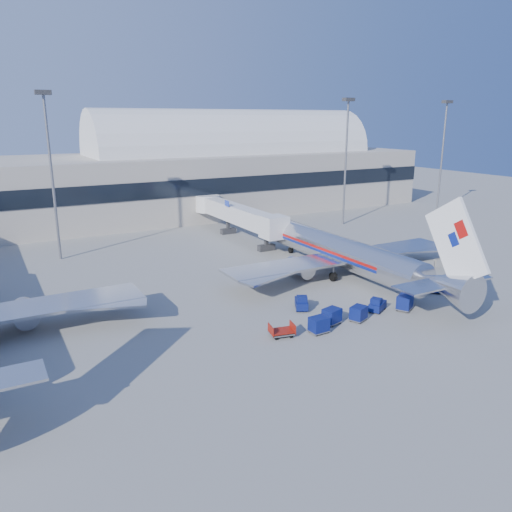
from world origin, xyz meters
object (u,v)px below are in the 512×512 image
cart_solo_near (405,302)px  barrier_mid (425,265)px  jetbridge_near (234,213)px  tug_right (431,287)px  cart_train_a (359,313)px  tug_lead (377,305)px  tug_left (301,303)px  cart_train_c (319,325)px  ramp_worker (479,294)px  cart_open_red (282,332)px  mast_far_east (444,140)px  mast_east (347,143)px  barrier_near (406,268)px  barrier_far (442,261)px  mast_west (49,152)px  cart_train_b (332,316)px  cart_solo_far (450,284)px  airliner_main (346,253)px

cart_solo_near → barrier_mid: bearing=7.4°
jetbridge_near → tug_right: bearing=-79.1°
cart_train_a → tug_lead: bearing=-4.6°
tug_left → cart_train_c: size_ratio=1.51×
tug_right → ramp_worker: ramp_worker is taller
ramp_worker → jetbridge_near: bearing=-16.0°
jetbridge_near → tug_left: size_ratio=10.19×
barrier_mid → cart_open_red: size_ratio=1.21×
mast_far_east → barrier_mid: mast_far_east is taller
mast_east → cart_train_a: size_ratio=11.21×
barrier_near → ramp_worker: (-1.11, -11.66, 0.33)m
barrier_near → ramp_worker: ramp_worker is taller
mast_far_east → cart_train_a: mast_far_east is taller
mast_east → tug_right: 40.98m
barrier_far → cart_open_red: (-31.09, -9.07, -0.03)m
mast_west → mast_east: 50.00m
mast_far_east → ramp_worker: 56.76m
barrier_near → mast_far_east: bearing=37.1°
barrier_far → cart_train_b: bearing=-160.6°
mast_far_east → cart_solo_far: bearing=-136.8°
barrier_far → mast_far_east: bearing=42.6°
airliner_main → mast_far_east: (45.00, 25.49, 11.87)m
mast_far_east → tug_lead: (-49.73, -36.55, -14.10)m
tug_right → ramp_worker: 5.03m
mast_far_east → barrier_far: 43.75m
mast_east → ramp_worker: mast_east is taller
mast_west → cart_solo_near: size_ratio=10.12×
mast_west → cart_solo_near: mast_west is taller
mast_west → cart_solo_near: 48.95m
mast_east → barrier_mid: (-8.70, -28.00, -14.34)m
mast_west → cart_train_c: mast_west is taller
ramp_worker → barrier_mid: bearing=-49.6°
barrier_mid → tug_left: 22.93m
barrier_far → ramp_worker: size_ratio=1.93×
barrier_mid → tug_right: 9.87m
jetbridge_near → cart_train_b: (-8.39, -37.73, -3.11)m
jetbridge_near → barrier_far: bearing=-59.5°
barrier_near → tug_right: size_ratio=1.37×
cart_train_a → cart_solo_far: bearing=-15.4°
mast_far_east → cart_solo_far: 54.34m
tug_lead → cart_train_c: bearing=161.6°
mast_west → cart_train_c: 43.91m
mast_far_east → tug_lead: 63.31m
airliner_main → cart_solo_far: bearing=-57.3°
cart_train_a → mast_far_east: bearing=13.5°
mast_west → cart_open_red: bearing=-70.0°
barrier_mid → airliner_main: bearing=167.5°
cart_solo_far → cart_train_a: bearing=-138.8°
airliner_main → cart_solo_near: size_ratio=16.68×
airliner_main → tug_right: (4.56, -9.72, -2.31)m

